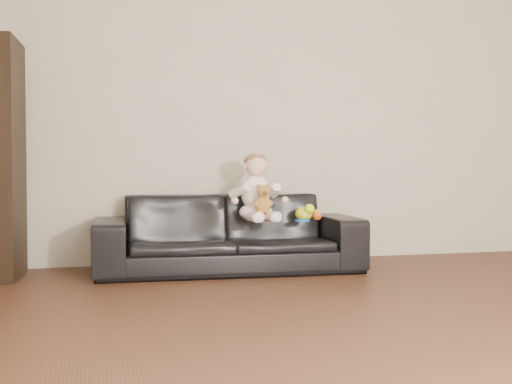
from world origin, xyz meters
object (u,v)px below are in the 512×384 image
object	(u,v)px
baby	(256,192)
toy_rattle	(317,216)
sofa	(228,233)
toy_blue_disc	(302,220)
toy_green	(304,214)
teddy_bear	(263,200)

from	to	relation	value
baby	toy_rattle	size ratio (longest dim) A/B	7.03
baby	sofa	bearing A→B (deg)	138.06
toy_rattle	toy_blue_disc	xyz separation A→B (m)	(-0.14, -0.06, -0.03)
sofa	toy_green	xyz separation A→B (m)	(0.56, -0.12, 0.14)
teddy_bear	toy_rattle	distance (m)	0.50
toy_green	toy_blue_disc	bearing A→B (deg)	-120.21
sofa	toy_blue_disc	size ratio (longest dim) A/B	17.31
baby	toy_green	distance (m)	0.40
sofa	baby	xyz separation A→B (m)	(0.19, -0.11, 0.32)
toy_blue_disc	sofa	bearing A→B (deg)	161.34
baby	toy_blue_disc	world-z (taller)	baby
toy_rattle	teddy_bear	bearing A→B (deg)	-162.83
teddy_bear	toy_blue_disc	world-z (taller)	teddy_bear
baby	toy_blue_disc	size ratio (longest dim) A/B	4.46
toy_rattle	toy_green	bearing A→B (deg)	-177.38
sofa	teddy_bear	world-z (taller)	teddy_bear
baby	teddy_bear	distance (m)	0.16
sofa	teddy_bear	bearing A→B (deg)	-49.76
baby	toy_green	world-z (taller)	baby
sofa	toy_rattle	size ratio (longest dim) A/B	27.29
teddy_bear	toy_blue_disc	size ratio (longest dim) A/B	1.91
sofa	baby	bearing A→B (deg)	-26.86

